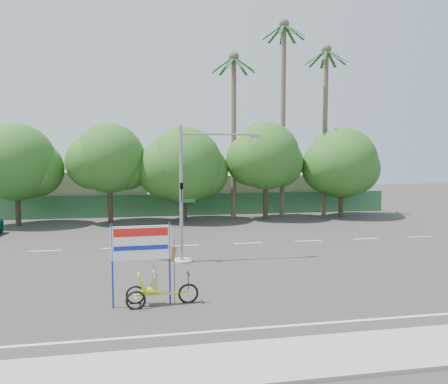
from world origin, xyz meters
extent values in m
plane|color=#33302D|center=(0.00, 0.00, 0.00)|extent=(120.00, 120.00, 0.00)
cube|color=gray|center=(0.00, -7.50, 0.06)|extent=(50.00, 2.40, 0.12)
cube|color=#336B3D|center=(0.00, 21.50, 1.00)|extent=(38.00, 0.08, 2.00)
cube|color=#C0B799|center=(-10.00, 26.00, 2.00)|extent=(12.00, 8.00, 4.00)
cube|color=#C0B799|center=(8.00, 26.00, 1.80)|extent=(14.00, 8.00, 3.60)
cylinder|color=#473828|center=(-14.00, 18.00, 1.76)|extent=(0.40, 0.40, 3.52)
sphere|color=#1D611C|center=(-14.00, 18.00, 4.96)|extent=(6.00, 6.00, 6.00)
sphere|color=#1D611C|center=(-12.65, 18.30, 4.40)|extent=(4.32, 4.32, 4.32)
cylinder|color=#473828|center=(-7.00, 18.00, 1.87)|extent=(0.40, 0.40, 3.74)
sphere|color=#1D611C|center=(-7.00, 18.00, 5.27)|extent=(5.60, 5.60, 5.60)
sphere|color=#1D611C|center=(-5.74, 18.30, 4.68)|extent=(4.03, 4.03, 4.03)
sphere|color=#1D611C|center=(-8.26, 17.75, 4.93)|extent=(4.26, 4.26, 4.26)
cylinder|color=#473828|center=(-1.00, 18.00, 1.65)|extent=(0.40, 0.40, 3.30)
sphere|color=#1D611C|center=(-1.00, 18.00, 4.65)|extent=(6.40, 6.40, 6.40)
sphere|color=#1D611C|center=(0.44, 18.30, 4.12)|extent=(4.61, 4.61, 4.61)
sphere|color=#1D611C|center=(-2.44, 17.75, 4.35)|extent=(4.86, 4.86, 4.86)
cylinder|color=#473828|center=(6.00, 18.00, 1.94)|extent=(0.40, 0.40, 3.87)
sphere|color=#1D611C|center=(6.00, 18.00, 5.46)|extent=(5.80, 5.80, 5.80)
sphere|color=#1D611C|center=(7.30, 18.30, 4.84)|extent=(4.18, 4.18, 4.18)
sphere|color=#1D611C|center=(4.70, 17.75, 5.10)|extent=(4.41, 4.41, 4.41)
cylinder|color=#473828|center=(13.00, 18.00, 1.72)|extent=(0.40, 0.40, 3.43)
sphere|color=#1D611C|center=(13.00, 18.00, 4.84)|extent=(6.20, 6.20, 6.20)
sphere|color=#1D611C|center=(14.39, 18.30, 4.29)|extent=(4.46, 4.46, 4.46)
sphere|color=#1D611C|center=(11.61, 17.75, 4.52)|extent=(4.71, 4.71, 4.71)
cylinder|color=#70604C|center=(8.00, 19.50, 8.50)|extent=(0.44, 0.44, 17.00)
sphere|color=#70604C|center=(8.00, 19.50, 17.00)|extent=(0.90, 0.90, 0.90)
cube|color=#1C4C21|center=(8.94, 19.50, 16.34)|extent=(1.91, 0.28, 1.36)
cube|color=#1C4C21|center=(8.72, 20.11, 16.34)|extent=(1.65, 1.44, 1.36)
cube|color=#1C4C21|center=(8.16, 20.43, 16.34)|extent=(0.61, 1.93, 1.36)
cube|color=#1C4C21|center=(7.53, 20.32, 16.34)|extent=(1.20, 1.80, 1.36)
cube|color=#1C4C21|center=(7.11, 19.82, 16.34)|extent=(1.89, 0.92, 1.36)
cube|color=#1C4C21|center=(7.11, 19.18, 16.34)|extent=(1.89, 0.92, 1.36)
cube|color=#1C4C21|center=(7.53, 18.68, 16.34)|extent=(1.20, 1.80, 1.36)
cube|color=#1C4C21|center=(8.16, 18.57, 16.34)|extent=(0.61, 1.93, 1.36)
cube|color=#1C4C21|center=(8.72, 18.89, 16.34)|extent=(1.65, 1.44, 1.36)
cylinder|color=#70604C|center=(12.00, 19.50, 7.50)|extent=(0.44, 0.44, 15.00)
sphere|color=#70604C|center=(12.00, 19.50, 15.00)|extent=(0.90, 0.90, 0.90)
cube|color=#1C4C21|center=(12.94, 19.50, 14.34)|extent=(1.91, 0.28, 1.36)
cube|color=#1C4C21|center=(12.72, 20.11, 14.34)|extent=(1.65, 1.44, 1.36)
cube|color=#1C4C21|center=(12.16, 20.43, 14.34)|extent=(0.61, 1.93, 1.36)
cube|color=#1C4C21|center=(11.53, 20.32, 14.34)|extent=(1.20, 1.80, 1.36)
cube|color=#1C4C21|center=(11.11, 19.82, 14.34)|extent=(1.89, 0.92, 1.36)
cube|color=#1C4C21|center=(11.11, 19.18, 14.34)|extent=(1.89, 0.92, 1.36)
cube|color=#1C4C21|center=(11.53, 18.68, 14.34)|extent=(1.20, 1.80, 1.36)
cube|color=#1C4C21|center=(12.16, 18.57, 14.34)|extent=(0.61, 1.93, 1.36)
cube|color=#1C4C21|center=(12.72, 18.89, 14.34)|extent=(1.65, 1.44, 1.36)
cylinder|color=#70604C|center=(3.50, 19.50, 7.00)|extent=(0.44, 0.44, 14.00)
sphere|color=#70604C|center=(3.50, 19.50, 14.00)|extent=(0.90, 0.90, 0.90)
cube|color=#1C4C21|center=(4.44, 19.50, 13.34)|extent=(1.91, 0.28, 1.36)
cube|color=#1C4C21|center=(4.22, 20.11, 13.34)|extent=(1.65, 1.44, 1.36)
cube|color=#1C4C21|center=(3.66, 20.43, 13.34)|extent=(0.61, 1.93, 1.36)
cube|color=#1C4C21|center=(3.03, 20.32, 13.34)|extent=(1.20, 1.80, 1.36)
cube|color=#1C4C21|center=(2.61, 19.82, 13.34)|extent=(1.89, 0.92, 1.36)
cube|color=#1C4C21|center=(2.61, 19.18, 13.34)|extent=(1.89, 0.92, 1.36)
cube|color=#1C4C21|center=(3.03, 18.68, 13.34)|extent=(1.20, 1.80, 1.36)
cube|color=#1C4C21|center=(3.66, 18.57, 13.34)|extent=(0.61, 1.93, 1.36)
cube|color=#1C4C21|center=(4.22, 18.89, 13.34)|extent=(1.65, 1.44, 1.36)
cylinder|color=gray|center=(-2.50, 4.00, 0.05)|extent=(1.10, 1.10, 0.10)
cylinder|color=gray|center=(-2.50, 4.00, 3.50)|extent=(0.18, 0.18, 7.00)
cylinder|color=gray|center=(-0.50, 4.00, 6.55)|extent=(4.00, 0.10, 0.10)
cube|color=gray|center=(1.40, 4.00, 6.45)|extent=(0.55, 0.20, 0.12)
imported|color=black|center=(-2.50, 3.78, 3.60)|extent=(0.16, 0.20, 1.00)
cube|color=#14662D|center=(-2.15, 4.00, 3.15)|extent=(0.70, 0.04, 0.18)
torus|color=black|center=(-2.82, -2.36, 0.34)|extent=(0.77, 0.11, 0.77)
torus|color=black|center=(-4.75, -2.11, 0.32)|extent=(0.72, 0.11, 0.72)
torus|color=black|center=(-4.73, -2.74, 0.32)|extent=(0.72, 0.11, 0.72)
cube|color=yellow|center=(-3.78, -2.39, 0.41)|extent=(1.92, 0.13, 0.07)
cube|color=yellow|center=(-4.74, -2.42, 0.34)|extent=(0.09, 0.68, 0.06)
cube|color=yellow|center=(-4.23, -2.41, 0.56)|extent=(0.58, 0.49, 0.07)
cube|color=yellow|center=(-4.54, -2.42, 0.88)|extent=(0.27, 0.48, 0.61)
cylinder|color=black|center=(-2.82, -2.36, 0.79)|extent=(0.04, 0.04, 0.62)
cube|color=black|center=(-2.82, -2.36, 1.10)|extent=(0.06, 0.51, 0.05)
imported|color=#CCB284|center=(-4.06, -2.40, 0.99)|extent=(0.31, 0.45, 1.22)
cylinder|color=#1721AF|center=(-5.53, -2.45, 1.53)|extent=(0.07, 0.07, 3.05)
cylinder|color=#1721AF|center=(-3.50, -2.38, 1.53)|extent=(0.07, 0.07, 3.05)
cube|color=white|center=(-4.51, -2.42, 2.32)|extent=(2.15, 0.13, 1.24)
cube|color=red|center=(-4.51, -2.45, 2.71)|extent=(1.92, 0.08, 0.29)
cube|color=#1721AF|center=(-4.51, -2.45, 2.15)|extent=(1.92, 0.08, 0.16)
cylinder|color=black|center=(-3.33, -2.37, 1.19)|extent=(0.02, 0.02, 2.37)
cube|color=red|center=(-3.72, -2.39, 1.92)|extent=(1.00, 0.06, 0.74)
camera|label=1|loc=(-4.44, -18.15, 5.43)|focal=35.00mm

